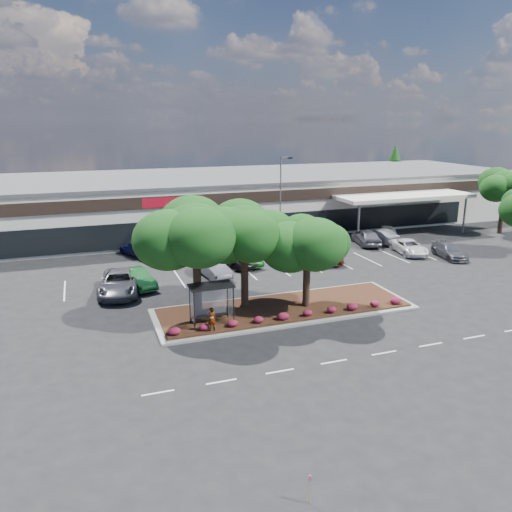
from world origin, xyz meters
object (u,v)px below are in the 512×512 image
object	(u,v)px
light_pole	(281,209)
survey_stake	(309,486)
car_1	(119,282)
car_0	(137,278)

from	to	relation	value
light_pole	survey_stake	distance (m)	35.47
light_pole	car_1	xyz separation A→B (m)	(-16.78, -8.56, -3.28)
car_0	car_1	world-z (taller)	car_1
light_pole	car_0	xyz separation A→B (m)	(-15.38, -7.63, -3.39)
light_pole	car_0	size ratio (longest dim) A/B	2.08
survey_stake	car_0	size ratio (longest dim) A/B	0.25
survey_stake	car_1	bearing A→B (deg)	99.94
light_pole	car_0	distance (m)	17.51
light_pole	survey_stake	world-z (taller)	light_pole
light_pole	survey_stake	bearing A→B (deg)	-110.72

